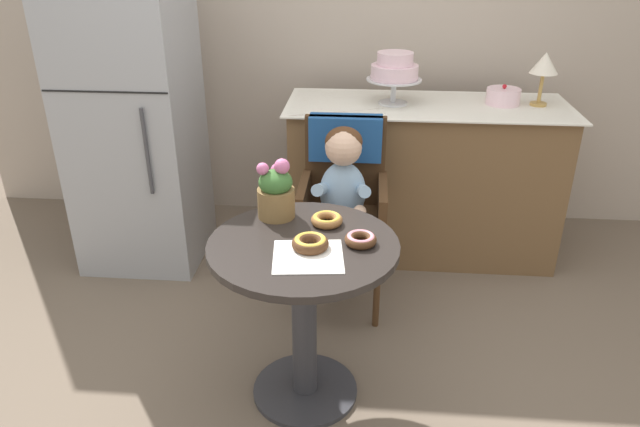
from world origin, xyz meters
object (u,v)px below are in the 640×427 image
at_px(wicker_chair, 344,183).
at_px(seated_child, 342,189).
at_px(donut_mid, 310,243).
at_px(donut_front, 361,239).
at_px(donut_side, 327,219).
at_px(cafe_table, 304,291).
at_px(flower_vase, 276,192).
at_px(table_lamp, 545,65).
at_px(refrigerator, 134,117).
at_px(round_layer_cake, 503,96).
at_px(tiered_cake_stand, 395,70).

relative_size(wicker_chair, seated_child, 1.31).
bearing_deg(donut_mid, seated_child, 82.61).
distance_m(donut_front, donut_mid, 0.19).
bearing_deg(donut_side, cafe_table, -115.44).
xyz_separation_m(wicker_chair, donut_front, (0.10, -0.76, 0.10)).
distance_m(donut_side, flower_vase, 0.23).
height_order(cafe_table, donut_side, donut_side).
distance_m(cafe_table, table_lamp, 1.86).
bearing_deg(donut_side, table_lamp, 47.64).
distance_m(wicker_chair, flower_vase, 0.64).
distance_m(donut_mid, flower_vase, 0.31).
bearing_deg(refrigerator, round_layer_cake, 6.94).
xyz_separation_m(wicker_chair, tiered_cake_stand, (0.24, 0.53, 0.44)).
xyz_separation_m(seated_child, donut_mid, (-0.08, -0.65, 0.07)).
bearing_deg(round_layer_cake, donut_front, -119.14).
xyz_separation_m(donut_mid, donut_side, (0.05, 0.20, -0.00)).
height_order(seated_child, tiered_cake_stand, tiered_cake_stand).
bearing_deg(flower_vase, donut_mid, -57.52).
height_order(donut_side, round_layer_cake, round_layer_cake).
xyz_separation_m(donut_side, refrigerator, (-1.13, 0.94, 0.11)).
bearing_deg(donut_side, donut_front, -47.98).
distance_m(donut_side, refrigerator, 1.47).
bearing_deg(flower_vase, wicker_chair, 65.95).
xyz_separation_m(seated_child, tiered_cake_stand, (0.24, 0.69, 0.41)).
xyz_separation_m(cafe_table, wicker_chair, (0.12, 0.77, 0.13)).
xyz_separation_m(donut_front, donut_mid, (-0.18, -0.05, 0.00)).
distance_m(tiered_cake_stand, table_lamp, 0.79).
height_order(donut_mid, tiered_cake_stand, tiered_cake_stand).
relative_size(round_layer_cake, refrigerator, 0.11).
relative_size(wicker_chair, table_lamp, 3.35).
distance_m(round_layer_cake, refrigerator, 2.02).
xyz_separation_m(round_layer_cake, table_lamp, (0.19, -0.01, 0.17)).
height_order(donut_front, donut_side, same).
relative_size(cafe_table, donut_side, 5.75).
relative_size(tiered_cake_stand, round_layer_cake, 1.63).
bearing_deg(seated_child, donut_mid, -97.39).
height_order(donut_front, table_lamp, table_lamp).
distance_m(cafe_table, donut_front, 0.32).
distance_m(donut_front, refrigerator, 1.67).
bearing_deg(refrigerator, tiered_cake_stand, 8.10).
height_order(wicker_chair, tiered_cake_stand, tiered_cake_stand).
distance_m(donut_front, round_layer_cake, 1.54).
height_order(flower_vase, round_layer_cake, round_layer_cake).
xyz_separation_m(cafe_table, round_layer_cake, (0.96, 1.34, 0.44)).
bearing_deg(donut_side, seated_child, 84.98).
relative_size(cafe_table, refrigerator, 0.42).
relative_size(cafe_table, round_layer_cake, 3.92).
xyz_separation_m(tiered_cake_stand, refrigerator, (-1.41, -0.20, -0.23)).
height_order(round_layer_cake, table_lamp, table_lamp).
bearing_deg(donut_mid, flower_vase, 122.48).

